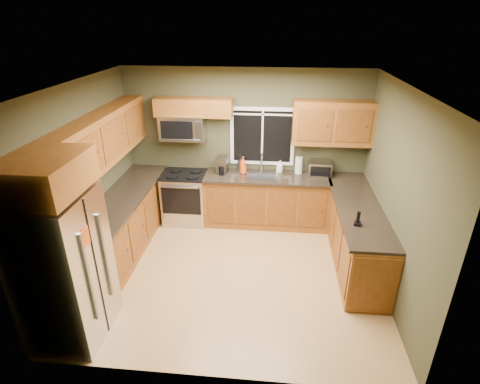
% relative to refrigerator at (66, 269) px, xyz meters
% --- Properties ---
extents(floor, '(4.20, 4.20, 0.00)m').
position_rel_refrigerator_xyz_m(floor, '(1.74, 1.30, -0.90)').
color(floor, tan).
rests_on(floor, ground).
extents(ceiling, '(4.20, 4.20, 0.00)m').
position_rel_refrigerator_xyz_m(ceiling, '(1.74, 1.30, 1.80)').
color(ceiling, white).
rests_on(ceiling, back_wall).
extents(back_wall, '(4.20, 0.00, 4.20)m').
position_rel_refrigerator_xyz_m(back_wall, '(1.74, 3.10, 0.45)').
color(back_wall, '#3D3D26').
rests_on(back_wall, ground).
extents(front_wall, '(4.20, 0.00, 4.20)m').
position_rel_refrigerator_xyz_m(front_wall, '(1.74, -0.50, 0.45)').
color(front_wall, '#3D3D26').
rests_on(front_wall, ground).
extents(left_wall, '(0.00, 3.60, 3.60)m').
position_rel_refrigerator_xyz_m(left_wall, '(-0.36, 1.30, 0.45)').
color(left_wall, '#3D3D26').
rests_on(left_wall, ground).
extents(right_wall, '(0.00, 3.60, 3.60)m').
position_rel_refrigerator_xyz_m(right_wall, '(3.84, 1.30, 0.45)').
color(right_wall, '#3D3D26').
rests_on(right_wall, ground).
extents(window, '(1.12, 0.03, 1.02)m').
position_rel_refrigerator_xyz_m(window, '(2.04, 3.08, 0.65)').
color(window, white).
rests_on(window, back_wall).
extents(base_cabinets_left, '(0.60, 2.65, 0.90)m').
position_rel_refrigerator_xyz_m(base_cabinets_left, '(-0.06, 1.78, -0.45)').
color(base_cabinets_left, brown).
rests_on(base_cabinets_left, ground).
extents(countertop_left, '(0.65, 2.65, 0.04)m').
position_rel_refrigerator_xyz_m(countertop_left, '(-0.04, 1.78, 0.02)').
color(countertop_left, black).
rests_on(countertop_left, base_cabinets_left).
extents(base_cabinets_back, '(2.17, 0.60, 0.90)m').
position_rel_refrigerator_xyz_m(base_cabinets_back, '(2.15, 2.80, -0.45)').
color(base_cabinets_back, brown).
rests_on(base_cabinets_back, ground).
extents(countertop_back, '(2.17, 0.65, 0.04)m').
position_rel_refrigerator_xyz_m(countertop_back, '(2.15, 2.78, 0.02)').
color(countertop_back, black).
rests_on(countertop_back, base_cabinets_back).
extents(base_cabinets_peninsula, '(0.60, 2.52, 0.90)m').
position_rel_refrigerator_xyz_m(base_cabinets_peninsula, '(3.54, 1.84, -0.45)').
color(base_cabinets_peninsula, brown).
rests_on(base_cabinets_peninsula, ground).
extents(countertop_peninsula, '(0.65, 2.50, 0.04)m').
position_rel_refrigerator_xyz_m(countertop_peninsula, '(3.51, 1.85, 0.02)').
color(countertop_peninsula, black).
rests_on(countertop_peninsula, base_cabinets_peninsula).
extents(upper_cabinets_left, '(0.33, 2.65, 0.72)m').
position_rel_refrigerator_xyz_m(upper_cabinets_left, '(-0.20, 1.78, 0.96)').
color(upper_cabinets_left, brown).
rests_on(upper_cabinets_left, left_wall).
extents(upper_cabinets_back_left, '(1.30, 0.33, 0.30)m').
position_rel_refrigerator_xyz_m(upper_cabinets_back_left, '(0.89, 2.94, 1.17)').
color(upper_cabinets_back_left, brown).
rests_on(upper_cabinets_back_left, back_wall).
extents(upper_cabinets_back_right, '(1.30, 0.33, 0.72)m').
position_rel_refrigerator_xyz_m(upper_cabinets_back_right, '(3.19, 2.94, 0.96)').
color(upper_cabinets_back_right, brown).
rests_on(upper_cabinets_back_right, back_wall).
extents(upper_cabinet_over_fridge, '(0.72, 0.90, 0.38)m').
position_rel_refrigerator_xyz_m(upper_cabinet_over_fridge, '(-0.00, 0.00, 1.13)').
color(upper_cabinet_over_fridge, brown).
rests_on(upper_cabinet_over_fridge, left_wall).
extents(refrigerator, '(0.74, 0.90, 1.80)m').
position_rel_refrigerator_xyz_m(refrigerator, '(0.00, 0.00, 0.00)').
color(refrigerator, '#B7B7BC').
rests_on(refrigerator, ground).
extents(range, '(0.76, 0.69, 0.94)m').
position_rel_refrigerator_xyz_m(range, '(0.69, 2.77, -0.43)').
color(range, '#B7B7BC').
rests_on(range, ground).
extents(microwave, '(0.76, 0.41, 0.42)m').
position_rel_refrigerator_xyz_m(microwave, '(0.69, 2.91, 0.83)').
color(microwave, '#B7B7BC').
rests_on(microwave, back_wall).
extents(sink, '(0.60, 0.42, 0.36)m').
position_rel_refrigerator_xyz_m(sink, '(2.04, 2.79, 0.05)').
color(sink, slate).
rests_on(sink, countertop_back).
extents(toaster_oven, '(0.41, 0.32, 0.25)m').
position_rel_refrigerator_xyz_m(toaster_oven, '(3.05, 2.92, 0.16)').
color(toaster_oven, '#B7B7BC').
rests_on(toaster_oven, countertop_back).
extents(coffee_maker, '(0.20, 0.26, 0.31)m').
position_rel_refrigerator_xyz_m(coffee_maker, '(1.36, 2.84, 0.18)').
color(coffee_maker, slate).
rests_on(coffee_maker, countertop_back).
extents(kettle, '(0.17, 0.17, 0.25)m').
position_rel_refrigerator_xyz_m(kettle, '(1.69, 2.95, 0.16)').
color(kettle, '#B7B7BC').
rests_on(kettle, countertop_back).
extents(paper_towel_roll, '(0.14, 0.14, 0.33)m').
position_rel_refrigerator_xyz_m(paper_towel_roll, '(2.69, 2.96, 0.19)').
color(paper_towel_roll, white).
rests_on(paper_towel_roll, countertop_back).
extents(soap_bottle_a, '(0.13, 0.13, 0.30)m').
position_rel_refrigerator_xyz_m(soap_bottle_a, '(1.73, 2.87, 0.19)').
color(soap_bottle_a, '#E54915').
rests_on(soap_bottle_a, countertop_back).
extents(soap_bottle_b, '(0.12, 0.12, 0.21)m').
position_rel_refrigerator_xyz_m(soap_bottle_b, '(2.37, 3.00, 0.14)').
color(soap_bottle_b, white).
rests_on(soap_bottle_b, countertop_back).
extents(cordless_phone, '(0.11, 0.11, 0.20)m').
position_rel_refrigerator_xyz_m(cordless_phone, '(3.39, 1.22, 0.10)').
color(cordless_phone, black).
rests_on(cordless_phone, countertop_peninsula).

